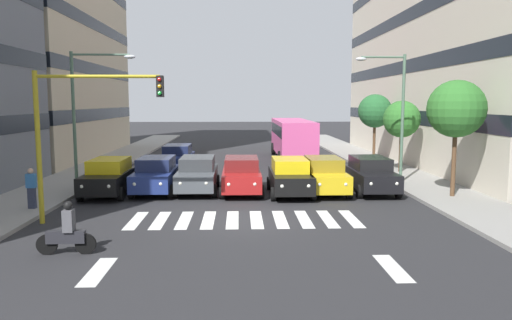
{
  "coord_description": "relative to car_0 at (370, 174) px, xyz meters",
  "views": [
    {
      "loc": [
        0.19,
        17.89,
        4.41
      ],
      "look_at": [
        -0.61,
        -4.97,
        1.66
      ],
      "focal_mm": 34.13,
      "sensor_mm": 36.0,
      "label": 1
    }
  ],
  "objects": [
    {
      "name": "lane_arrow_1",
      "position": [
        10.11,
        10.85,
        -0.88
      ],
      "size": [
        0.5,
        2.2,
        0.01
      ],
      "primitive_type": "cube",
      "color": "silver",
      "rests_on": "ground_plane"
    },
    {
      "name": "street_lamp_left",
      "position": [
        -1.73,
        -2.01,
        3.36
      ],
      "size": [
        2.63,
        0.28,
        6.69
      ],
      "color": "#4C6B56",
      "rests_on": "sidewalk_left"
    },
    {
      "name": "car_4",
      "position": [
        8.45,
        -0.4,
        0.0
      ],
      "size": [
        2.02,
        4.44,
        1.72
      ],
      "color": "#474C51",
      "rests_on": "ground_plane"
    },
    {
      "name": "car_6",
      "position": [
        12.58,
        0.23,
        0.0
      ],
      "size": [
        2.02,
        4.44,
        1.72
      ],
      "color": "black",
      "rests_on": "ground_plane"
    },
    {
      "name": "lane_arrow_0",
      "position": [
        2.33,
        10.85,
        -0.88
      ],
      "size": [
        0.5,
        2.2,
        0.01
      ],
      "primitive_type": "cube",
      "color": "silver",
      "rests_on": "ground_plane"
    },
    {
      "name": "motorcycle_with_rider",
      "position": [
        11.4,
        9.35,
        -0.24
      ],
      "size": [
        1.7,
        0.37,
        1.57
      ],
      "color": "black",
      "rests_on": "ground_plane"
    },
    {
      "name": "ground_plane",
      "position": [
        6.22,
        5.35,
        -0.89
      ],
      "size": [
        180.0,
        180.0,
        0.0
      ],
      "primitive_type": "plane",
      "color": "#262628"
    },
    {
      "name": "car_5",
      "position": [
        10.45,
        -0.29,
        0.0
      ],
      "size": [
        2.02,
        4.44,
        1.72
      ],
      "color": "navy",
      "rests_on": "ground_plane"
    },
    {
      "name": "street_tree_1",
      "position": [
        -3.46,
        -5.96,
        2.46
      ],
      "size": [
        2.23,
        2.23,
        4.33
      ],
      "color": "#513823",
      "rests_on": "sidewalk_left"
    },
    {
      "name": "pedestrian_waiting",
      "position": [
        14.72,
        3.77,
        0.11
      ],
      "size": [
        0.36,
        0.24,
        1.63
      ],
      "color": "#2D3347",
      "rests_on": "sidewalk_right"
    },
    {
      "name": "street_tree_0",
      "position": [
        -3.28,
        1.81,
        3.19
      ],
      "size": [
        2.57,
        2.57,
        5.23
      ],
      "color": "#513823",
      "rests_on": "sidewalk_left"
    },
    {
      "name": "traffic_light_gantry",
      "position": [
        12.27,
        5.65,
        2.83
      ],
      "size": [
        4.6,
        0.36,
        5.5
      ],
      "color": "#AD991E",
      "rests_on": "ground_plane"
    },
    {
      "name": "street_lamp_right",
      "position": [
        14.04,
        -1.24,
        3.43
      ],
      "size": [
        3.2,
        0.28,
        6.7
      ],
      "color": "#4C6B56",
      "rests_on": "sidewalk_right"
    },
    {
      "name": "sidewalk_left",
      "position": [
        -3.27,
        5.35,
        -0.81
      ],
      "size": [
        3.42,
        90.0,
        0.15
      ],
      "primitive_type": "cube",
      "color": "gray",
      "rests_on": "ground_plane"
    },
    {
      "name": "car_1",
      "position": [
        2.3,
        0.09,
        0.0
      ],
      "size": [
        2.02,
        4.44,
        1.72
      ],
      "color": "gold",
      "rests_on": "ground_plane"
    },
    {
      "name": "bus_behind_traffic",
      "position": [
        2.3,
        -14.06,
        0.97
      ],
      "size": [
        2.78,
        10.5,
        3.0
      ],
      "color": "#DB5193",
      "rests_on": "ground_plane"
    },
    {
      "name": "car_0",
      "position": [
        0.0,
        0.0,
        0.0
      ],
      "size": [
        2.02,
        4.44,
        1.72
      ],
      "color": "black",
      "rests_on": "ground_plane"
    },
    {
      "name": "crosswalk_markings",
      "position": [
        6.22,
        5.35,
        -0.88
      ],
      "size": [
        8.55,
        2.8,
        0.01
      ],
      "color": "silver",
      "rests_on": "ground_plane"
    },
    {
      "name": "car_2",
      "position": [
        3.99,
        0.45,
        0.0
      ],
      "size": [
        2.02,
        4.44,
        1.72
      ],
      "color": "black",
      "rests_on": "ground_plane"
    },
    {
      "name": "car_row2_0",
      "position": [
        10.29,
        -7.2,
        0.0
      ],
      "size": [
        2.02,
        4.44,
        1.72
      ],
      "color": "navy",
      "rests_on": "ground_plane"
    },
    {
      "name": "car_3",
      "position": [
        6.29,
        -0.08,
        0.0
      ],
      "size": [
        2.02,
        4.44,
        1.72
      ],
      "color": "maroon",
      "rests_on": "ground_plane"
    },
    {
      "name": "street_tree_2",
      "position": [
        -3.39,
        -11.58,
        2.84
      ],
      "size": [
        2.41,
        2.41,
        4.8
      ],
      "color": "#513823",
      "rests_on": "sidewalk_left"
    }
  ]
}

